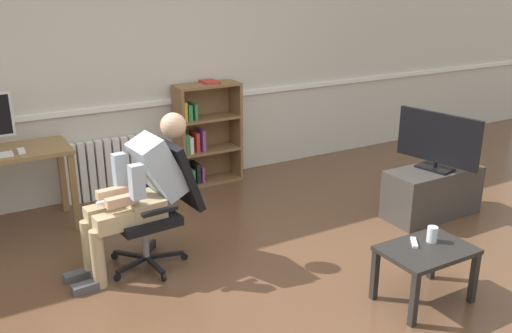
{
  "coord_description": "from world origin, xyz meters",
  "views": [
    {
      "loc": [
        -2.02,
        -2.92,
        2.2
      ],
      "look_at": [
        0.15,
        0.85,
        0.7
      ],
      "focal_mm": 39.11,
      "sensor_mm": 36.0,
      "label": 1
    }
  ],
  "objects": [
    {
      "name": "ground_plane",
      "position": [
        0.0,
        0.0,
        0.0
      ],
      "size": [
        18.0,
        18.0,
        0.0
      ],
      "primitive_type": "plane",
      "color": "brown"
    },
    {
      "name": "bookshelf",
      "position": [
        0.41,
        2.44,
        0.53
      ],
      "size": [
        0.71,
        0.29,
        1.13
      ],
      "color": "brown",
      "rests_on": "ground_plane"
    },
    {
      "name": "tv_stand",
      "position": [
        1.9,
        0.52,
        0.24
      ],
      "size": [
        0.94,
        0.41,
        0.47
      ],
      "color": "#3D3833",
      "rests_on": "ground_plane"
    },
    {
      "name": "coffee_table",
      "position": [
        0.73,
        -0.52,
        0.35
      ],
      "size": [
        0.63,
        0.44,
        0.41
      ],
      "color": "black",
      "rests_on": "ground_plane"
    },
    {
      "name": "person_seated",
      "position": [
        -0.82,
        0.95,
        0.65
      ],
      "size": [
        1.03,
        0.41,
        1.21
      ],
      "rotation": [
        0.0,
        0.0,
        -1.48
      ],
      "color": "tan",
      "rests_on": "ground_plane"
    },
    {
      "name": "tv_screen",
      "position": [
        1.9,
        0.52,
        0.75
      ],
      "size": [
        0.26,
        0.82,
        0.54
      ],
      "rotation": [
        0.0,
        0.0,
        1.77
      ],
      "color": "black",
      "rests_on": "tv_stand"
    },
    {
      "name": "back_wall",
      "position": [
        0.0,
        2.65,
        1.35
      ],
      "size": [
        12.0,
        0.13,
        2.7
      ],
      "color": "beige",
      "rests_on": "ground_plane"
    },
    {
      "name": "spare_remote",
      "position": [
        0.7,
        -0.43,
        0.42
      ],
      "size": [
        0.12,
        0.14,
        0.02
      ],
      "primitive_type": "cube",
      "rotation": [
        0.0,
        0.0,
        2.48
      ],
      "color": "white",
      "rests_on": "coffee_table"
    },
    {
      "name": "computer_mouse",
      "position": [
        -1.49,
        2.03,
        0.77
      ],
      "size": [
        0.06,
        0.1,
        0.03
      ],
      "primitive_type": "cube",
      "color": "white",
      "rests_on": "computer_desk"
    },
    {
      "name": "drinking_glass",
      "position": [
        0.83,
        -0.46,
        0.47
      ],
      "size": [
        0.07,
        0.07,
        0.11
      ],
      "primitive_type": "cylinder",
      "color": "silver",
      "rests_on": "coffee_table"
    },
    {
      "name": "radiator",
      "position": [
        -0.67,
        2.54,
        0.31
      ],
      "size": [
        0.86,
        0.08,
        0.62
      ],
      "color": "white",
      "rests_on": "ground_plane"
    },
    {
      "name": "office_chair",
      "position": [
        -0.66,
        0.96,
        0.53
      ],
      "size": [
        0.76,
        0.62,
        0.99
      ],
      "rotation": [
        0.0,
        0.0,
        -1.48
      ],
      "color": "black",
      "rests_on": "ground_plane"
    }
  ]
}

